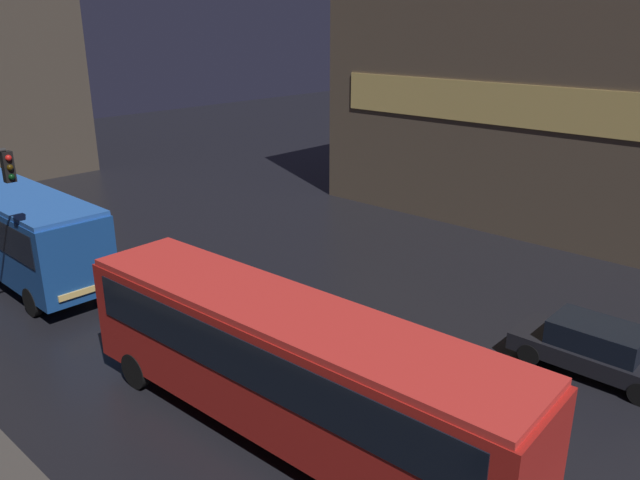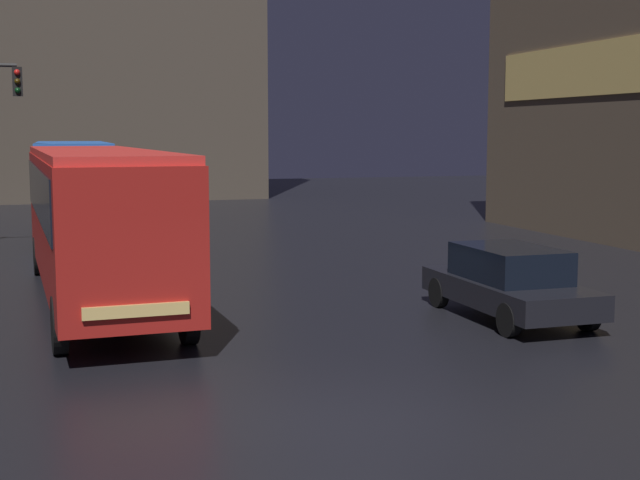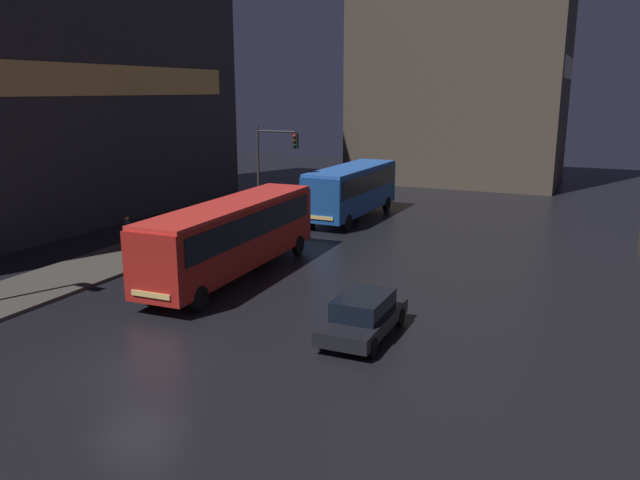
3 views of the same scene
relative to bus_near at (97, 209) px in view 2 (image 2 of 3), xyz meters
name	(u,v)px [view 2 (image 2 of 3)]	position (x,y,z in m)	size (l,w,h in m)	color
ground_plane	(338,425)	(2.39, -9.52, -2.09)	(120.00, 120.00, 0.00)	black
bus_near	(97,209)	(0.00, 0.00, 0.00)	(2.86, 12.05, 3.38)	#AD1E19
bus_far	(73,178)	(0.02, 14.32, 0.01)	(2.80, 9.89, 3.40)	#194793
car_taxi	(509,282)	(7.84, -4.26, -1.33)	(1.92, 4.41, 1.46)	black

